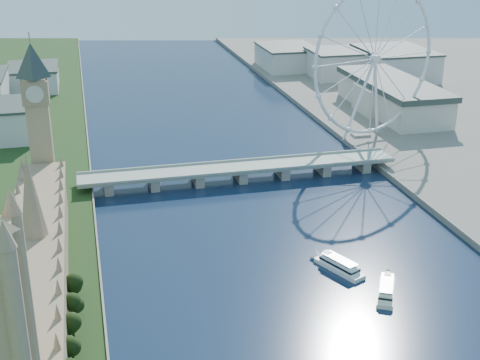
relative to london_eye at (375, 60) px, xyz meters
name	(u,v)px	position (x,y,z in m)	size (l,w,h in m)	color
parliament_range	(39,264)	(-247.98, -185.08, -49.04)	(24.00, 200.00, 70.00)	tan
big_ben	(37,105)	(-247.98, -77.08, -0.95)	(20.02, 20.02, 110.00)	tan
westminster_bridge	(240,171)	(-119.98, -55.08, -60.89)	(220.00, 22.00, 9.50)	gray
london_eye	(375,60)	(0.00, 0.00, 0.00)	(113.60, 39.12, 124.30)	silver
county_hall	(391,114)	(55.02, 74.92, -67.52)	(54.00, 144.00, 35.00)	beige
city_skyline	(218,74)	(-80.75, 205.00, -50.56)	(505.00, 280.00, 32.00)	beige
tour_boat_near	(339,270)	(-101.03, -192.23, -67.52)	(8.33, 32.44, 7.19)	white
tour_boat_far	(386,294)	(-87.93, -219.71, -67.52)	(7.98, 31.15, 6.90)	#EEEFC9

